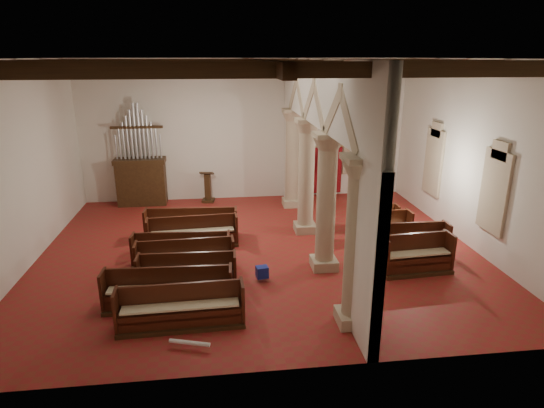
{
  "coord_description": "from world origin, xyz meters",
  "views": [
    {
      "loc": [
        -1.24,
        -13.63,
        6.06
      ],
      "look_at": [
        0.47,
        0.5,
        1.42
      ],
      "focal_mm": 30.0,
      "sensor_mm": 36.0,
      "label": 1
    }
  ],
  "objects": [
    {
      "name": "nave_pew_0",
      "position": [
        -2.23,
        -4.16,
        0.34
      ],
      "size": [
        2.97,
        0.78,
        1.04
      ],
      "rotation": [
        0.0,
        0.0,
        0.03
      ],
      "color": "#3D2813",
      "rests_on": "floor"
    },
    {
      "name": "window_right_a",
      "position": [
        6.98,
        -1.5,
        2.2
      ],
      "size": [
        0.03,
        1.0,
        2.2
      ],
      "primitive_type": "cube",
      "color": "#2E674E",
      "rests_on": "wall_right"
    },
    {
      "name": "floor",
      "position": [
        0.0,
        0.0,
        0.0
      ],
      "size": [
        14.0,
        14.0,
        0.0
      ],
      "primitive_type": "plane",
      "color": "maroon",
      "rests_on": "ground"
    },
    {
      "name": "ceiling",
      "position": [
        0.0,
        0.0,
        6.0
      ],
      "size": [
        14.0,
        14.0,
        0.0
      ],
      "primitive_type": "plane",
      "rotation": [
        3.14,
        0.0,
        0.0
      ],
      "color": "black",
      "rests_on": "wall_back"
    },
    {
      "name": "tube_heater_a",
      "position": [
        -2.0,
        -5.07,
        0.16
      ],
      "size": [
        0.9,
        0.36,
        0.09
      ],
      "primitive_type": "cylinder",
      "rotation": [
        0.0,
        1.57,
        -0.3
      ],
      "color": "white",
      "rests_on": "floor"
    },
    {
      "name": "ceiling_beams",
      "position": [
        0.0,
        0.0,
        5.82
      ],
      "size": [
        13.8,
        11.8,
        0.3
      ],
      "primitive_type": null,
      "color": "#3D2813",
      "rests_on": "wall_back"
    },
    {
      "name": "window_back",
      "position": [
        5.0,
        5.98,
        2.2
      ],
      "size": [
        1.0,
        0.03,
        2.2
      ],
      "primitive_type": "cube",
      "color": "#2E674E",
      "rests_on": "wall_back"
    },
    {
      "name": "window_right_b",
      "position": [
        6.98,
        2.5,
        2.2
      ],
      "size": [
        0.03,
        1.0,
        2.2
      ],
      "primitive_type": "cube",
      "color": "#2E674E",
      "rests_on": "wall_right"
    },
    {
      "name": "hymnal_box_b",
      "position": [
        -0.13,
        -2.1,
        0.26
      ],
      "size": [
        0.37,
        0.32,
        0.33
      ],
      "primitive_type": "cube",
      "rotation": [
        0.0,
        0.0,
        0.17
      ],
      "color": "#151896",
      "rests_on": "floor"
    },
    {
      "name": "wall_back",
      "position": [
        0.0,
        6.0,
        3.0
      ],
      "size": [
        14.0,
        0.02,
        6.0
      ],
      "primitive_type": "cube",
      "color": "silver",
      "rests_on": "floor"
    },
    {
      "name": "aisle_pew_2",
      "position": [
        4.33,
        0.27,
        0.36
      ],
      "size": [
        1.78,
        0.72,
        1.06
      ],
      "rotation": [
        0.0,
        0.0,
        0.01
      ],
      "color": "#3D2813",
      "rests_on": "floor"
    },
    {
      "name": "arcade",
      "position": [
        1.8,
        0.0,
        3.56
      ],
      "size": [
        0.9,
        11.9,
        6.0
      ],
      "color": "tan",
      "rests_on": "floor"
    },
    {
      "name": "nave_pew_4",
      "position": [
        -2.45,
        -0.73,
        0.32
      ],
      "size": [
        2.98,
        0.84,
        0.99
      ],
      "rotation": [
        0.0,
        0.0,
        -0.06
      ],
      "color": "#3D2813",
      "rests_on": "floor"
    },
    {
      "name": "lectern",
      "position": [
        -1.73,
        5.49,
        0.58
      ],
      "size": [
        0.63,
        0.65,
        1.41
      ],
      "rotation": [
        0.0,
        0.0,
        -0.16
      ],
      "color": "#3A2612",
      "rests_on": "floor"
    },
    {
      "name": "hymnal_box_c",
      "position": [
        -1.54,
        -0.55,
        0.27
      ],
      "size": [
        0.41,
        0.38,
        0.33
      ],
      "primitive_type": "cube",
      "rotation": [
        0.0,
        0.0,
        0.42
      ],
      "color": "#151691",
      "rests_on": "floor"
    },
    {
      "name": "hymnal_box_a",
      "position": [
        -1.66,
        -3.7,
        0.25
      ],
      "size": [
        0.35,
        0.32,
        0.29
      ],
      "primitive_type": "cube",
      "rotation": [
        0.0,
        0.0,
        0.33
      ],
      "color": "#162D97",
      "rests_on": "floor"
    },
    {
      "name": "wall_front",
      "position": [
        0.0,
        -6.0,
        3.0
      ],
      "size": [
        14.0,
        0.02,
        6.0
      ],
      "primitive_type": "cube",
      "color": "silver",
      "rests_on": "floor"
    },
    {
      "name": "pipe_organ",
      "position": [
        -4.5,
        5.5,
        1.37
      ],
      "size": [
        2.1,
        0.85,
        4.4
      ],
      "color": "#3D2813",
      "rests_on": "floor"
    },
    {
      "name": "nave_pew_1",
      "position": [
        -2.6,
        -3.25,
        0.34
      ],
      "size": [
        3.23,
        0.82,
        1.04
      ],
      "rotation": [
        0.0,
        0.0,
        -0.04
      ],
      "color": "#3D2813",
      "rests_on": "floor"
    },
    {
      "name": "nave_pew_5",
      "position": [
        -2.16,
        0.6,
        0.34
      ],
      "size": [
        3.0,
        0.87,
        1.03
      ],
      "rotation": [
        0.0,
        0.0,
        0.06
      ],
      "color": "#3D2813",
      "rests_on": "floor"
    },
    {
      "name": "nave_pew_3",
      "position": [
        -2.29,
        -1.4,
        0.34
      ],
      "size": [
        2.85,
        0.78,
        1.03
      ],
      "rotation": [
        0.0,
        0.0,
        0.04
      ],
      "color": "#3D2813",
      "rests_on": "floor"
    },
    {
      "name": "nave_pew_6",
      "position": [
        -2.25,
        1.38,
        0.34
      ],
      "size": [
        3.21,
        0.9,
        1.05
      ],
      "rotation": [
        0.0,
        0.0,
        -0.06
      ],
      "color": "#3D2813",
      "rests_on": "floor"
    },
    {
      "name": "processional_banner",
      "position": [
        3.61,
        5.25,
        0.77
      ],
      "size": [
        0.49,
        0.63,
        2.16
      ],
      "rotation": [
        0.0,
        0.0,
        -0.03
      ],
      "color": "#3D2813",
      "rests_on": "floor"
    },
    {
      "name": "aisle_pew_0",
      "position": [
        4.4,
        -2.1,
        0.39
      ],
      "size": [
        2.15,
        0.91,
        1.15
      ],
      "rotation": [
        0.0,
        0.0,
        0.07
      ],
      "color": "#3D2813",
      "rests_on": "floor"
    },
    {
      "name": "aisle_pew_1",
      "position": [
        4.82,
        -1.04,
        0.37
      ],
      "size": [
        2.11,
        0.76,
        1.09
      ],
      "rotation": [
        0.0,
        0.0,
        -0.01
      ],
      "color": "#3D2813",
      "rests_on": "floor"
    },
    {
      "name": "nave_pew_2",
      "position": [
        -2.18,
        -2.42,
        0.34
      ],
      "size": [
        2.66,
        0.78,
        1.04
      ],
      "rotation": [
        0.0,
        0.0,
        -0.03
      ],
      "color": "#3D2813",
      "rests_on": "floor"
    },
    {
      "name": "wall_right",
      "position": [
        7.0,
        0.0,
        3.0
      ],
      "size": [
        0.02,
        12.0,
        6.0
      ],
      "primitive_type": "cube",
      "color": "silver",
      "rests_on": "floor"
    },
    {
      "name": "dossal_curtain",
      "position": [
        3.5,
        5.92,
        1.17
      ],
      "size": [
        1.8,
        0.07,
        2.17
      ],
      "color": "maroon",
      "rests_on": "floor"
    },
    {
      "name": "aisle_pew_3",
      "position": [
        4.31,
        1.24,
        0.33
      ],
      "size": [
        1.68,
        0.67,
        0.97
      ],
      "rotation": [
        0.0,
        0.0,
        -0.02
      ],
      "color": "#3D2813",
      "rests_on": "floor"
    },
    {
      "name": "tube_heater_b",
      "position": [
        -2.09,
        -4.03,
        0.16
      ],
      "size": [
        1.14,
        0.39,
        0.11
      ],
      "primitive_type": "cylinder",
      "rotation": [
        0.0,
        1.57,
        -0.24
      ],
      "color": "white",
      "rests_on": "floor"
    },
    {
      "name": "wall_left",
      "position": [
        -7.0,
        0.0,
        3.0
      ],
      "size": [
        0.02,
        12.0,
        6.0
      ],
      "primitive_type": "cube",
      "color": "silver",
      "rests_on": "floor"
    }
  ]
}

